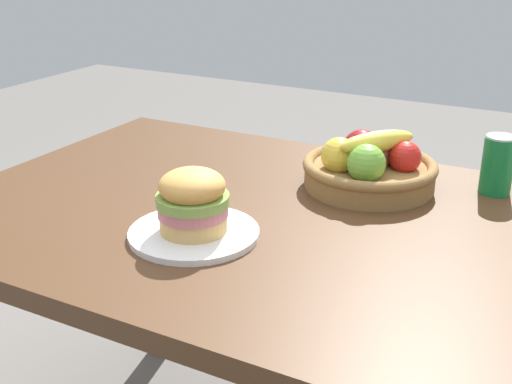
% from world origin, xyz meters
% --- Properties ---
extents(dining_table, '(1.40, 0.90, 0.75)m').
position_xyz_m(dining_table, '(0.00, 0.00, 0.65)').
color(dining_table, '#4C301C').
rests_on(dining_table, ground_plane).
extents(plate, '(0.24, 0.24, 0.01)m').
position_xyz_m(plate, '(-0.11, -0.16, 0.76)').
color(plate, white).
rests_on(plate, dining_table).
extents(sandwich, '(0.13, 0.13, 0.12)m').
position_xyz_m(sandwich, '(-0.11, -0.16, 0.82)').
color(sandwich, '#DBAD60').
rests_on(sandwich, plate).
extents(soda_can, '(0.07, 0.07, 0.13)m').
position_xyz_m(soda_can, '(0.33, 0.32, 0.81)').
color(soda_can, '#147238').
rests_on(soda_can, dining_table).
extents(fruit_basket, '(0.29, 0.29, 0.14)m').
position_xyz_m(fruit_basket, '(0.09, 0.22, 0.80)').
color(fruit_basket, olive).
rests_on(fruit_basket, dining_table).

